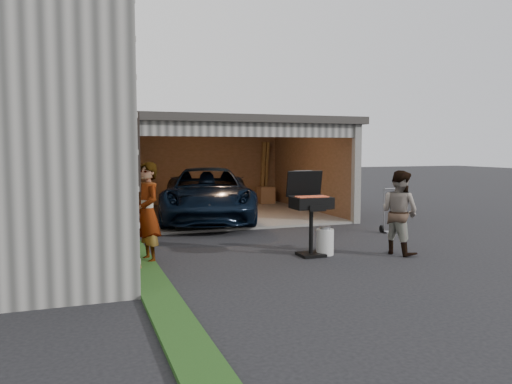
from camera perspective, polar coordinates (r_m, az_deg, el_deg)
ground at (r=9.13m, az=1.72°, el=-7.98°), size 80.00×80.00×0.00m
groundcover_strip at (r=7.62m, az=-11.59°, el=-10.48°), size 0.50×8.00×0.06m
garage at (r=15.60m, az=-4.87°, el=4.31°), size 6.80×6.30×2.90m
minivan at (r=13.97m, az=-5.60°, el=-0.47°), size 3.54×5.63×1.45m
woman at (r=9.10m, az=-12.28°, el=-2.35°), size 0.59×0.75×1.81m
man at (r=10.06m, az=16.07°, el=-2.25°), size 0.82×0.94×1.63m
bbq_grill at (r=9.55m, az=6.23°, el=-1.58°), size 0.73×0.64×1.62m
propane_tank at (r=9.77m, az=7.89°, el=-5.67°), size 0.44×0.44×0.50m
plywood_panel at (r=8.92m, az=-13.95°, el=-5.49°), size 0.23×0.82×0.90m
hand_truck at (r=12.63m, az=15.10°, el=-3.55°), size 0.47×0.38×1.10m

